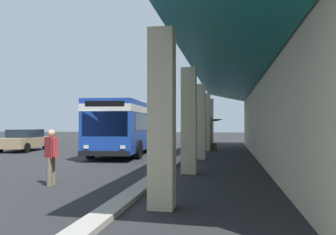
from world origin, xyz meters
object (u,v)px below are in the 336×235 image
object	(u,v)px
transit_bus	(129,124)
potted_palm	(211,142)
pedestrian	(51,154)
parked_suv_charcoal	(104,133)
parked_sedan_tan	(24,140)

from	to	relation	value
transit_bus	potted_palm	size ratio (longest dim) A/B	4.85
pedestrian	transit_bus	bearing A→B (deg)	-175.55
parked_suv_charcoal	parked_sedan_tan	bearing A→B (deg)	-15.48
parked_sedan_tan	pedestrian	distance (m)	14.97
transit_bus	parked_sedan_tan	distance (m)	7.65
transit_bus	parked_suv_charcoal	distance (m)	10.85
parked_sedan_tan	pedestrian	xyz separation A→B (m)	(12.35, 8.46, 0.19)
transit_bus	parked_suv_charcoal	bearing A→B (deg)	-152.12
transit_bus	potted_palm	world-z (taller)	transit_bus
parked_sedan_tan	potted_palm	distance (m)	12.86
parked_sedan_tan	transit_bus	bearing A→B (deg)	85.60
parked_sedan_tan	pedestrian	world-z (taller)	pedestrian
parked_suv_charcoal	potted_palm	xyz separation A→B (m)	(6.19, 10.06, -0.42)
transit_bus	potted_palm	xyz separation A→B (m)	(-3.37, 5.01, -1.25)
pedestrian	potted_palm	xyz separation A→B (m)	(-15.14, 4.09, -0.35)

